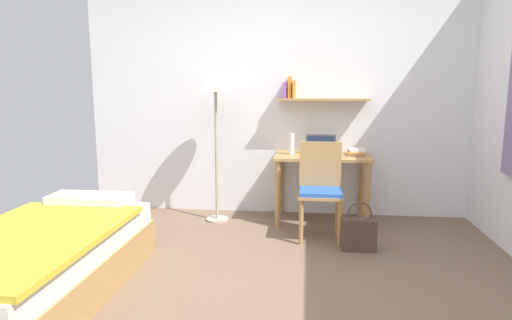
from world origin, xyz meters
The scene contains 10 objects.
ground_plane centered at (0.00, 0.00, 0.00)m, with size 5.28×5.28×0.00m, color brown.
wall_back centered at (0.00, 2.02, 1.30)m, with size 4.40×0.27×2.60m.
bed centered at (-1.52, -0.26, 0.24)m, with size 0.95×1.90×0.54m.
desk centered at (0.42, 1.70, 0.58)m, with size 0.98×0.59×0.72m.
desk_chair centered at (0.39, 1.18, 0.50)m, with size 0.42×0.38×0.90m.
standing_lamp centered at (-0.68, 1.60, 1.39)m, with size 0.37×0.37×1.59m.
laptop centered at (0.41, 1.71, 0.77)m, with size 0.32×0.22×0.20m.
water_bottle centered at (0.10, 1.70, 0.83)m, with size 0.06×0.06×0.22m, color silver.
book_stack centered at (0.77, 1.73, 0.75)m, with size 0.19×0.24×0.06m.
handbag centered at (0.73, 0.88, 0.16)m, with size 0.30×0.12×0.44m.
Camera 1 is at (0.26, -2.91, 1.43)m, focal length 31.14 mm.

